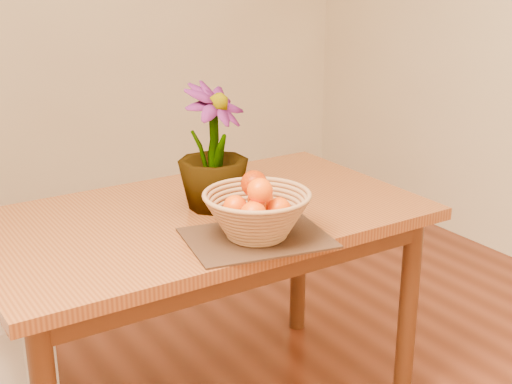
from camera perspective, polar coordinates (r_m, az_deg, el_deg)
table at (r=2.29m, az=-4.36°, el=-3.68°), size 1.40×0.80×0.75m
placemat at (r=2.05m, az=0.07°, el=-3.69°), size 0.45×0.37×0.01m
wicker_basket at (r=2.03m, az=0.07°, el=-1.97°), size 0.31×0.31×0.13m
orange_pile at (r=2.01m, az=0.04°, el=-0.54°), size 0.16×0.17×0.14m
potted_plant at (r=2.24m, az=-3.47°, el=3.56°), size 0.30×0.30×0.40m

